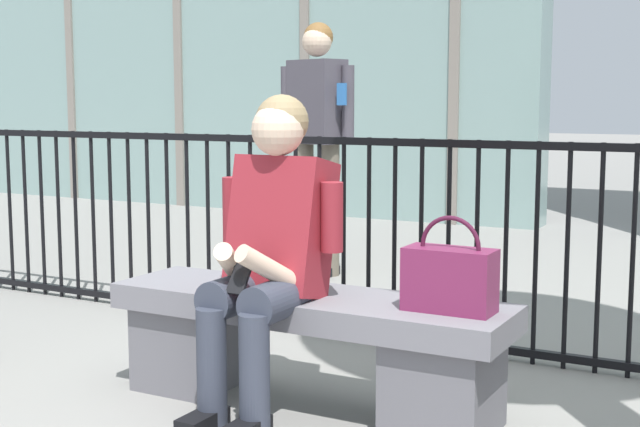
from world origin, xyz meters
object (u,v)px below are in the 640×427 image
object	(u,v)px
stone_bench	(308,339)
bystander_at_railing	(317,129)
seated_person_with_phone	(269,245)
handbag_on_bench	(450,278)

from	to	relation	value
stone_bench	bystander_at_railing	distance (m)	2.77
seated_person_with_phone	bystander_at_railing	distance (m)	2.77
stone_bench	bystander_at_railing	world-z (taller)	bystander_at_railing
seated_person_with_phone	handbag_on_bench	world-z (taller)	seated_person_with_phone
stone_bench	handbag_on_bench	size ratio (longest dim) A/B	4.70
bystander_at_railing	seated_person_with_phone	bearing A→B (deg)	-64.91
handbag_on_bench	stone_bench	bearing A→B (deg)	179.01
stone_bench	handbag_on_bench	bearing A→B (deg)	-0.99
stone_bench	seated_person_with_phone	xyz separation A→B (m)	(-0.09, -0.13, 0.38)
seated_person_with_phone	handbag_on_bench	bearing A→B (deg)	10.00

